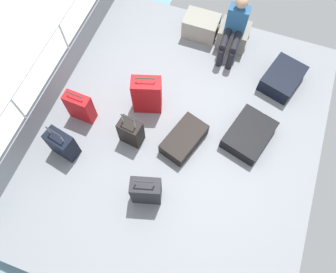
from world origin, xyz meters
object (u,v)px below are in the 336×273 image
object	(u,v)px
cargo_crate_1	(233,35)
suitcase_3	(131,132)
suitcase_1	(249,135)
suitcase_5	(146,191)
cargo_crate_0	(201,26)
suitcase_4	(62,144)
suitcase_0	(80,107)
passenger_seated	(235,27)
suitcase_7	(184,139)
suitcase_2	(147,95)
suitcase_6	(282,78)

from	to	relation	value
cargo_crate_1	suitcase_3	bearing A→B (deg)	-112.03
suitcase_1	suitcase_5	distance (m)	1.85
cargo_crate_0	suitcase_4	size ratio (longest dim) A/B	0.92
suitcase_0	passenger_seated	bearing A→B (deg)	48.21
suitcase_3	suitcase_4	bearing A→B (deg)	-148.77
suitcase_1	suitcase_7	bearing A→B (deg)	-155.81
cargo_crate_1	suitcase_7	size ratio (longest dim) A/B	0.65
passenger_seated	suitcase_4	distance (m)	3.35
suitcase_2	suitcase_7	size ratio (longest dim) A/B	0.97
passenger_seated	suitcase_4	xyz separation A→B (m)	(-1.86, -2.76, -0.32)
cargo_crate_0	suitcase_1	xyz separation A→B (m)	(1.35, -1.78, -0.08)
suitcase_3	suitcase_2	bearing A→B (deg)	88.22
suitcase_5	suitcase_6	size ratio (longest dim) A/B	0.89
cargo_crate_1	suitcase_5	bearing A→B (deg)	-97.36
cargo_crate_0	cargo_crate_1	size ratio (longest dim) A/B	1.18
suitcase_0	suitcase_6	size ratio (longest dim) A/B	0.78
cargo_crate_1	suitcase_4	distance (m)	3.49
suitcase_6	suitcase_7	bearing A→B (deg)	-126.70
passenger_seated	suitcase_7	world-z (taller)	passenger_seated
suitcase_6	suitcase_7	world-z (taller)	suitcase_6
cargo_crate_1	suitcase_5	world-z (taller)	suitcase_5
cargo_crate_0	suitcase_0	bearing A→B (deg)	-119.04
suitcase_0	suitcase_2	distance (m)	1.07
suitcase_4	suitcase_5	bearing A→B (deg)	-9.75
cargo_crate_0	suitcase_0	size ratio (longest dim) A/B	0.98
suitcase_6	suitcase_1	bearing A→B (deg)	-102.89
cargo_crate_1	suitcase_6	world-z (taller)	cargo_crate_1
cargo_crate_0	passenger_seated	size ratio (longest dim) A/B	0.59
cargo_crate_0	passenger_seated	distance (m)	0.74
cargo_crate_1	suitcase_1	distance (m)	1.92
suitcase_7	suitcase_1	bearing A→B (deg)	24.19
cargo_crate_0	suitcase_2	size ratio (longest dim) A/B	0.79
suitcase_0	suitcase_4	distance (m)	0.66
suitcase_0	suitcase_7	xyz separation A→B (m)	(1.70, 0.10, -0.16)
suitcase_3	suitcase_7	world-z (taller)	suitcase_3
cargo_crate_0	suitcase_4	xyz separation A→B (m)	(-1.26, -2.95, 0.06)
suitcase_0	suitcase_1	bearing A→B (deg)	11.24
passenger_seated	suitcase_5	size ratio (longest dim) A/B	1.46
suitcase_7	cargo_crate_0	bearing A→B (deg)	100.80
suitcase_6	cargo_crate_0	bearing A→B (deg)	160.50
suitcase_2	cargo_crate_1	bearing A→B (deg)	61.68
suitcase_7	suitcase_4	bearing A→B (deg)	-155.66
suitcase_0	suitcase_1	size ratio (longest dim) A/B	0.72
suitcase_0	suitcase_2	world-z (taller)	suitcase_2
suitcase_2	suitcase_6	xyz separation A→B (m)	(1.97, 1.20, -0.22)
suitcase_1	suitcase_6	world-z (taller)	suitcase_6
cargo_crate_0	suitcase_5	xyz separation A→B (m)	(0.19, -3.20, 0.10)
suitcase_0	suitcase_6	distance (m)	3.38
suitcase_2	suitcase_6	world-z (taller)	suitcase_2
cargo_crate_0	suitcase_3	distance (m)	2.44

